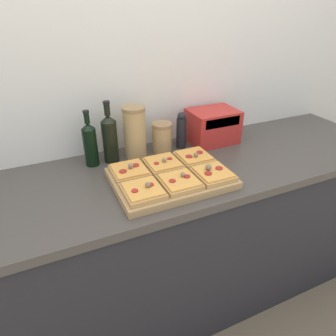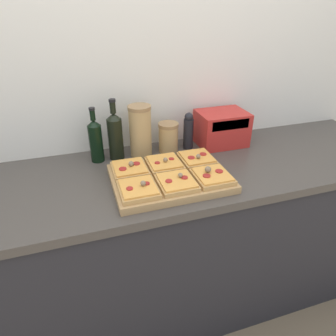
{
  "view_description": "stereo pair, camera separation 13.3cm",
  "coord_description": "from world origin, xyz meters",
  "px_view_note": "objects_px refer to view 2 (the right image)",
  "views": [
    {
      "loc": [
        -0.46,
        -0.81,
        1.63
      ],
      "look_at": [
        0.02,
        0.25,
        0.98
      ],
      "focal_mm": 32.0,
      "sensor_mm": 36.0,
      "label": 1
    },
    {
      "loc": [
        -0.33,
        -0.85,
        1.63
      ],
      "look_at": [
        0.02,
        0.25,
        0.98
      ],
      "focal_mm": 32.0,
      "sensor_mm": 36.0,
      "label": 2
    }
  ],
  "objects_px": {
    "grain_jar_short": "(168,137)",
    "pepper_mill": "(188,131)",
    "cutting_board": "(170,178)",
    "wine_bottle": "(115,135)",
    "olive_oil_bottle": "(96,140)",
    "grain_jar_tall": "(140,131)",
    "toaster_oven": "(221,128)"
  },
  "relations": [
    {
      "from": "grain_jar_short",
      "to": "pepper_mill",
      "type": "relative_size",
      "value": 0.78
    },
    {
      "from": "cutting_board",
      "to": "wine_bottle",
      "type": "relative_size",
      "value": 1.65
    },
    {
      "from": "olive_oil_bottle",
      "to": "grain_jar_tall",
      "type": "distance_m",
      "value": 0.22
    },
    {
      "from": "toaster_oven",
      "to": "wine_bottle",
      "type": "bearing_deg",
      "value": 179.92
    },
    {
      "from": "grain_jar_short",
      "to": "wine_bottle",
      "type": "bearing_deg",
      "value": 180.0
    },
    {
      "from": "cutting_board",
      "to": "olive_oil_bottle",
      "type": "relative_size",
      "value": 1.84
    },
    {
      "from": "cutting_board",
      "to": "grain_jar_short",
      "type": "distance_m",
      "value": 0.32
    },
    {
      "from": "grain_jar_tall",
      "to": "toaster_oven",
      "type": "height_order",
      "value": "grain_jar_tall"
    },
    {
      "from": "grain_jar_tall",
      "to": "toaster_oven",
      "type": "relative_size",
      "value": 0.92
    },
    {
      "from": "grain_jar_tall",
      "to": "wine_bottle",
      "type": "bearing_deg",
      "value": 180.0
    },
    {
      "from": "wine_bottle",
      "to": "grain_jar_tall",
      "type": "height_order",
      "value": "wine_bottle"
    },
    {
      "from": "olive_oil_bottle",
      "to": "toaster_oven",
      "type": "relative_size",
      "value": 0.96
    },
    {
      "from": "olive_oil_bottle",
      "to": "grain_jar_short",
      "type": "height_order",
      "value": "olive_oil_bottle"
    },
    {
      "from": "cutting_board",
      "to": "olive_oil_bottle",
      "type": "distance_m",
      "value": 0.42
    },
    {
      "from": "grain_jar_short",
      "to": "pepper_mill",
      "type": "xyz_separation_m",
      "value": [
        0.11,
        0.0,
        0.02
      ]
    },
    {
      "from": "olive_oil_bottle",
      "to": "toaster_oven",
      "type": "bearing_deg",
      "value": -0.07
    },
    {
      "from": "grain_jar_short",
      "to": "grain_jar_tall",
      "type": "bearing_deg",
      "value": 180.0
    },
    {
      "from": "olive_oil_bottle",
      "to": "wine_bottle",
      "type": "height_order",
      "value": "wine_bottle"
    },
    {
      "from": "cutting_board",
      "to": "grain_jar_short",
      "type": "xyz_separation_m",
      "value": [
        0.09,
        0.3,
        0.06
      ]
    },
    {
      "from": "olive_oil_bottle",
      "to": "pepper_mill",
      "type": "relative_size",
      "value": 1.37
    },
    {
      "from": "olive_oil_bottle",
      "to": "pepper_mill",
      "type": "xyz_separation_m",
      "value": [
        0.48,
        0.0,
        -0.01
      ]
    },
    {
      "from": "olive_oil_bottle",
      "to": "cutting_board",
      "type": "bearing_deg",
      "value": -46.89
    },
    {
      "from": "olive_oil_bottle",
      "to": "grain_jar_tall",
      "type": "height_order",
      "value": "olive_oil_bottle"
    },
    {
      "from": "olive_oil_bottle",
      "to": "wine_bottle",
      "type": "relative_size",
      "value": 0.9
    },
    {
      "from": "olive_oil_bottle",
      "to": "grain_jar_tall",
      "type": "bearing_deg",
      "value": 0.0
    },
    {
      "from": "cutting_board",
      "to": "toaster_oven",
      "type": "xyz_separation_m",
      "value": [
        0.39,
        0.3,
        0.08
      ]
    },
    {
      "from": "olive_oil_bottle",
      "to": "wine_bottle",
      "type": "bearing_deg",
      "value": 0.0
    },
    {
      "from": "cutting_board",
      "to": "olive_oil_bottle",
      "type": "xyz_separation_m",
      "value": [
        -0.28,
        0.3,
        0.1
      ]
    },
    {
      "from": "cutting_board",
      "to": "grain_jar_short",
      "type": "height_order",
      "value": "grain_jar_short"
    },
    {
      "from": "cutting_board",
      "to": "grain_jar_tall",
      "type": "height_order",
      "value": "grain_jar_tall"
    },
    {
      "from": "cutting_board",
      "to": "wine_bottle",
      "type": "xyz_separation_m",
      "value": [
        -0.19,
        0.3,
        0.11
      ]
    },
    {
      "from": "grain_jar_tall",
      "to": "pepper_mill",
      "type": "relative_size",
      "value": 1.31
    }
  ]
}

